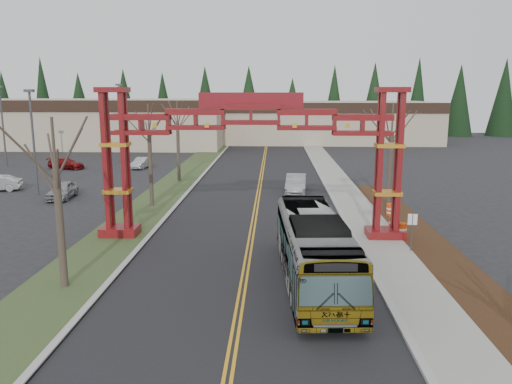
{
  "coord_description": "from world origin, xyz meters",
  "views": [
    {
      "loc": [
        1.39,
        -10.97,
        8.59
      ],
      "look_at": [
        0.37,
        15.91,
        3.22
      ],
      "focal_mm": 35.0,
      "sensor_mm": 36.0,
      "label": 1
    }
  ],
  "objects_px": {
    "retail_building_east": "(323,121)",
    "light_pole_mid": "(2,120)",
    "transit_bus": "(314,249)",
    "barrel_north": "(390,210)",
    "light_pole_far": "(120,114)",
    "gateway_arch": "(251,138)",
    "silver_sedan": "(296,184)",
    "retail_building_west": "(87,122)",
    "bare_tree_median_far": "(177,124)",
    "light_pole_near": "(33,135)",
    "barrel_mid": "(393,224)",
    "bare_tree_median_near": "(56,170)",
    "street_sign": "(412,225)",
    "bare_tree_median_mid": "(149,132)",
    "parked_car_mid_a": "(66,164)",
    "parked_car_far_a": "(142,163)",
    "parked_car_near_a": "(62,190)",
    "barrel_south": "(402,231)",
    "bare_tree_right_far": "(392,133)"
  },
  "relations": [
    {
      "from": "silver_sedan",
      "to": "barrel_north",
      "type": "height_order",
      "value": "silver_sedan"
    },
    {
      "from": "parked_car_near_a",
      "to": "bare_tree_median_mid",
      "type": "bearing_deg",
      "value": -22.95
    },
    {
      "from": "silver_sedan",
      "to": "barrel_north",
      "type": "relative_size",
      "value": 5.11
    },
    {
      "from": "parked_car_near_a",
      "to": "street_sign",
      "type": "xyz_separation_m",
      "value": [
        24.92,
        -13.34,
        0.86
      ]
    },
    {
      "from": "light_pole_mid",
      "to": "bare_tree_median_mid",
      "type": "bearing_deg",
      "value": -42.37
    },
    {
      "from": "transit_bus",
      "to": "barrel_mid",
      "type": "bearing_deg",
      "value": 53.83
    },
    {
      "from": "parked_car_near_a",
      "to": "bare_tree_right_far",
      "type": "xyz_separation_m",
      "value": [
        26.09,
        -2.43,
        4.97
      ]
    },
    {
      "from": "silver_sedan",
      "to": "retail_building_west",
      "type": "bearing_deg",
      "value": 133.7
    },
    {
      "from": "barrel_north",
      "to": "light_pole_mid",
      "type": "bearing_deg",
      "value": 150.01
    },
    {
      "from": "light_pole_far",
      "to": "bare_tree_median_far",
      "type": "bearing_deg",
      "value": -60.64
    },
    {
      "from": "retail_building_east",
      "to": "light_pole_mid",
      "type": "bearing_deg",
      "value": -140.31
    },
    {
      "from": "parked_car_far_a",
      "to": "light_pole_mid",
      "type": "xyz_separation_m",
      "value": [
        -16.43,
        0.88,
        4.81
      ]
    },
    {
      "from": "bare_tree_median_far",
      "to": "barrel_south",
      "type": "distance_m",
      "value": 26.13
    },
    {
      "from": "light_pole_mid",
      "to": "bare_tree_median_near",
      "type": "bearing_deg",
      "value": -58.56
    },
    {
      "from": "barrel_mid",
      "to": "barrel_north",
      "type": "relative_size",
      "value": 1.02
    },
    {
      "from": "parked_car_mid_a",
      "to": "light_pole_mid",
      "type": "xyz_separation_m",
      "value": [
        -7.91,
        1.71,
        4.81
      ]
    },
    {
      "from": "gateway_arch",
      "to": "light_pole_near",
      "type": "xyz_separation_m",
      "value": [
        -18.9,
        12.18,
        -0.86
      ]
    },
    {
      "from": "retail_building_west",
      "to": "transit_bus",
      "type": "xyz_separation_m",
      "value": [
        33.21,
        -61.1,
        -2.18
      ]
    },
    {
      "from": "parked_car_mid_a",
      "to": "bare_tree_right_far",
      "type": "xyz_separation_m",
      "value": [
        32.48,
        -18.5,
        5.07
      ]
    },
    {
      "from": "parked_car_near_a",
      "to": "light_pole_mid",
      "type": "xyz_separation_m",
      "value": [
        -14.3,
        17.77,
        4.72
      ]
    },
    {
      "from": "bare_tree_median_near",
      "to": "light_pole_near",
      "type": "height_order",
      "value": "light_pole_near"
    },
    {
      "from": "bare_tree_median_mid",
      "to": "bare_tree_right_far",
      "type": "height_order",
      "value": "bare_tree_right_far"
    },
    {
      "from": "retail_building_east",
      "to": "transit_bus",
      "type": "relative_size",
      "value": 3.34
    },
    {
      "from": "bare_tree_median_mid",
      "to": "barrel_south",
      "type": "relative_size",
      "value": 7.52
    },
    {
      "from": "street_sign",
      "to": "barrel_mid",
      "type": "distance_m",
      "value": 4.35
    },
    {
      "from": "transit_bus",
      "to": "barrel_north",
      "type": "relative_size",
      "value": 12.0
    },
    {
      "from": "transit_bus",
      "to": "light_pole_near",
      "type": "relative_size",
      "value": 1.28
    },
    {
      "from": "bare_tree_median_far",
      "to": "light_pole_near",
      "type": "xyz_separation_m",
      "value": [
        -10.9,
        -6.84,
        -0.52
      ]
    },
    {
      "from": "retail_building_west",
      "to": "retail_building_east",
      "type": "xyz_separation_m",
      "value": [
        40.0,
        8.0,
        -0.25
      ]
    },
    {
      "from": "bare_tree_right_far",
      "to": "light_pole_near",
      "type": "height_order",
      "value": "light_pole_near"
    },
    {
      "from": "bare_tree_median_near",
      "to": "street_sign",
      "type": "height_order",
      "value": "bare_tree_median_near"
    },
    {
      "from": "parked_car_far_a",
      "to": "barrel_north",
      "type": "bearing_deg",
      "value": -35.13
    },
    {
      "from": "retail_building_west",
      "to": "light_pole_far",
      "type": "xyz_separation_m",
      "value": [
        9.66,
        -13.0,
        1.91
      ]
    },
    {
      "from": "bare_tree_median_mid",
      "to": "barrel_mid",
      "type": "xyz_separation_m",
      "value": [
        16.81,
        -6.48,
        -5.25
      ]
    },
    {
      "from": "bare_tree_median_far",
      "to": "light_pole_far",
      "type": "distance_m",
      "value": 25.16
    },
    {
      "from": "barrel_mid",
      "to": "silver_sedan",
      "type": "bearing_deg",
      "value": 114.35
    },
    {
      "from": "silver_sedan",
      "to": "bare_tree_median_far",
      "type": "xyz_separation_m",
      "value": [
        -11.25,
        5.2,
        4.84
      ]
    },
    {
      "from": "light_pole_far",
      "to": "parked_car_far_a",
      "type": "bearing_deg",
      "value": -64.58
    },
    {
      "from": "light_pole_mid",
      "to": "street_sign",
      "type": "distance_m",
      "value": 50.21
    },
    {
      "from": "transit_bus",
      "to": "light_pole_far",
      "type": "height_order",
      "value": "light_pole_far"
    },
    {
      "from": "parked_car_far_a",
      "to": "bare_tree_median_near",
      "type": "distance_m",
      "value": 36.54
    },
    {
      "from": "barrel_mid",
      "to": "barrel_north",
      "type": "xyz_separation_m",
      "value": [
        0.71,
        3.87,
        -0.01
      ]
    },
    {
      "from": "gateway_arch",
      "to": "retail_building_east",
      "type": "xyz_separation_m",
      "value": [
        10.0,
        61.95,
        -2.47
      ]
    },
    {
      "from": "street_sign",
      "to": "barrel_north",
      "type": "height_order",
      "value": "street_sign"
    },
    {
      "from": "transit_bus",
      "to": "barrel_south",
      "type": "height_order",
      "value": "transit_bus"
    },
    {
      "from": "bare_tree_right_far",
      "to": "bare_tree_median_near",
      "type": "bearing_deg",
      "value": -137.64
    },
    {
      "from": "transit_bus",
      "to": "street_sign",
      "type": "height_order",
      "value": "transit_bus"
    },
    {
      "from": "bare_tree_right_far",
      "to": "light_pole_mid",
      "type": "bearing_deg",
      "value": 153.42
    },
    {
      "from": "light_pole_far",
      "to": "gateway_arch",
      "type": "bearing_deg",
      "value": -63.6
    },
    {
      "from": "retail_building_east",
      "to": "barrel_south",
      "type": "relative_size",
      "value": 36.71
    }
  ]
}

